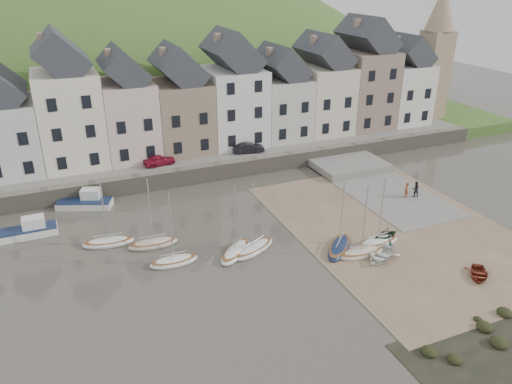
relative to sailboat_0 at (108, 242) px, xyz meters
name	(u,v)px	position (x,y,z in m)	size (l,w,h in m)	color
ground	(285,254)	(12.97, -7.03, -0.26)	(160.00, 160.00, 0.00)	#433E35
quay_land	(181,134)	(12.97, 24.97, 0.49)	(90.00, 30.00, 1.50)	#3C5E25
quay_street	(207,156)	(12.97, 13.47, 1.29)	(70.00, 7.00, 0.10)	slate
seawall	(217,171)	(12.97, 9.97, 0.64)	(70.00, 1.20, 1.80)	slate
beach	(396,228)	(23.97, -7.03, -0.23)	(18.00, 26.00, 0.06)	brown
slipway	(379,187)	(27.97, 0.97, -0.20)	(8.00, 18.00, 0.12)	slate
hillside	(125,189)	(7.97, 52.97, -18.26)	(134.40, 84.00, 84.00)	#3C5E25
townhouse_terrace	(210,98)	(14.73, 16.97, 7.06)	(61.05, 8.00, 13.93)	white
church_spire	(436,49)	(47.52, 16.97, 10.79)	(4.00, 4.00, 18.00)	#997F60
sailboat_0	(108,242)	(0.00, 0.00, 0.00)	(4.40, 2.08, 6.32)	silver
sailboat_1	(174,261)	(4.32, -5.00, 0.00)	(3.83, 1.53, 6.32)	silver
sailboat_2	(153,243)	(3.42, -1.67, 0.00)	(4.17, 1.69, 6.32)	beige
sailboat_3	(236,251)	(9.28, -5.53, 0.00)	(4.14, 4.08, 6.32)	silver
sailboat_4	(254,249)	(10.78, -5.69, 0.00)	(4.66, 3.27, 6.32)	silver
sailboat_5	(339,247)	(17.38, -8.16, 0.00)	(4.39, 4.38, 6.32)	#142241
sailboat_6	(378,242)	(20.78, -8.75, 0.00)	(4.15, 1.84, 6.32)	silver
sailboat_7	(361,252)	(18.53, -9.63, 0.00)	(4.07, 1.58, 6.32)	beige
motorboat_0	(27,230)	(-6.19, 4.22, 0.32)	(5.22, 1.76, 1.70)	silver
motorboat_2	(86,201)	(-0.96, 8.25, 0.32)	(5.41, 3.49, 1.70)	silver
rowboat_white	(381,255)	(19.59, -10.73, 0.15)	(2.46, 3.44, 0.71)	white
rowboat_green	(386,235)	(21.65, -8.55, 0.42)	(2.04, 2.36, 1.24)	black
rowboat_red	(479,274)	(24.79, -15.68, 0.07)	(1.89, 2.64, 0.55)	maroon
person_red	(406,190)	(28.84, -2.17, 0.64)	(0.57, 0.37, 1.56)	maroon
person_dark	(415,189)	(29.80, -2.35, 0.66)	(0.78, 0.61, 1.62)	black
car_left	(159,160)	(7.25, 12.47, 1.92)	(1.38, 3.42, 1.17)	maroon
car_right	(248,148)	(17.68, 12.47, 1.94)	(1.28, 3.66, 1.21)	black
shore_rocks	(498,341)	(20.57, -21.49, -0.17)	(14.00, 6.00, 0.67)	black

